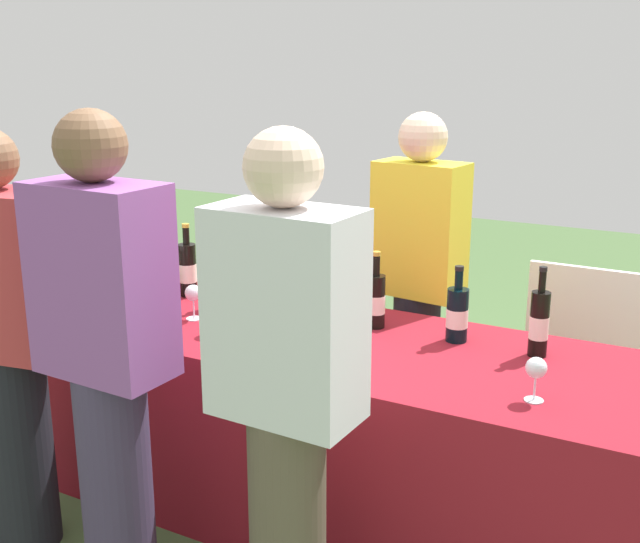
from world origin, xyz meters
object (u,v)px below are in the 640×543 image
at_px(wine_bottle_1, 188,269).
at_px(wine_bottle_7, 539,323).
at_px(wine_bottle_2, 224,280).
at_px(guest_0, 7,336).
at_px(wine_glass_0, 193,294).
at_px(menu_board, 584,354).
at_px(guest_1, 106,352).
at_px(wine_bottle_3, 294,284).
at_px(guest_2, 286,392).
at_px(wine_glass_1, 220,310).
at_px(wine_bottle_4, 342,294).
at_px(wine_bottle_6, 457,314).
at_px(ice_bucket, 151,282).
at_px(wine_bottle_0, 124,268).
at_px(server_pouring, 418,277).
at_px(wine_glass_2, 536,370).
at_px(wine_bottle_5, 376,300).

relative_size(wine_bottle_1, wine_bottle_7, 1.00).
height_order(wine_bottle_2, guest_0, guest_0).
bearing_deg(wine_glass_0, menu_board, 42.82).
bearing_deg(guest_0, guest_1, -15.37).
distance_m(wine_bottle_3, guest_2, 1.05).
xyz_separation_m(wine_bottle_7, guest_2, (-0.48, -0.91, -0.01)).
height_order(wine_bottle_7, guest_0, guest_0).
bearing_deg(wine_bottle_3, wine_glass_1, -108.54).
relative_size(wine_bottle_4, guest_2, 0.20).
xyz_separation_m(wine_bottle_4, guest_2, (0.28, -0.89, -0.01)).
height_order(guest_1, menu_board, guest_1).
bearing_deg(wine_bottle_3, wine_bottle_4, -5.47).
bearing_deg(wine_bottle_6, guest_1, -130.81).
height_order(wine_glass_0, guest_0, guest_0).
distance_m(wine_bottle_2, wine_bottle_4, 0.53).
distance_m(ice_bucket, guest_2, 1.32).
relative_size(wine_bottle_0, menu_board, 0.38).
height_order(wine_bottle_0, wine_bottle_4, wine_bottle_4).
bearing_deg(wine_bottle_2, menu_board, 38.19).
distance_m(wine_bottle_3, server_pouring, 0.57).
distance_m(wine_bottle_1, wine_glass_2, 1.65).
height_order(wine_bottle_3, wine_glass_0, wine_bottle_3).
bearing_deg(wine_bottle_1, wine_glass_1, -39.53).
distance_m(wine_bottle_1, guest_0, 0.89).
distance_m(wine_bottle_1, guest_1, 1.02).
bearing_deg(wine_glass_1, wine_bottle_3, 71.46).
distance_m(wine_bottle_1, wine_bottle_6, 1.23).
relative_size(wine_bottle_5, guest_2, 0.19).
bearing_deg(wine_bottle_3, guest_2, -60.96).
bearing_deg(wine_bottle_3, wine_bottle_7, -0.34).
xyz_separation_m(wine_bottle_0, guest_0, (0.17, -0.79, -0.04)).
relative_size(wine_bottle_5, menu_board, 0.36).
relative_size(wine_bottle_7, ice_bucket, 1.61).
bearing_deg(wine_bottle_2, ice_bucket, -157.40).
bearing_deg(wine_bottle_0, wine_bottle_5, 5.43).
bearing_deg(ice_bucket, menu_board, 35.75).
bearing_deg(ice_bucket, wine_bottle_5, 11.10).
distance_m(ice_bucket, server_pouring, 1.14).
bearing_deg(wine_glass_2, guest_0, -163.37).
height_order(wine_bottle_3, guest_2, guest_2).
relative_size(wine_glass_0, guest_2, 0.09).
distance_m(wine_bottle_5, wine_glass_1, 0.60).
xyz_separation_m(guest_0, guest_1, (0.51, -0.05, 0.05)).
height_order(wine_glass_2, menu_board, wine_glass_2).
height_order(server_pouring, guest_1, guest_1).
height_order(ice_bucket, server_pouring, server_pouring).
height_order(wine_bottle_3, wine_glass_1, wine_bottle_3).
height_order(wine_glass_1, wine_glass_2, wine_glass_2).
distance_m(wine_bottle_6, guest_0, 1.61).
relative_size(guest_2, menu_board, 1.91).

